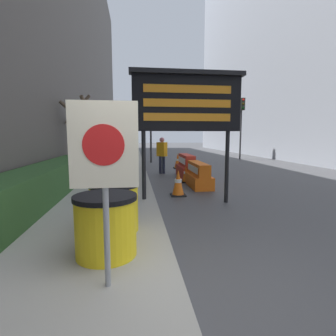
{
  "coord_description": "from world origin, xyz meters",
  "views": [
    {
      "loc": [
        -0.5,
        -2.45,
        1.68
      ],
      "look_at": [
        0.47,
        5.15,
        0.73
      ],
      "focal_mm": 28.0,
      "sensor_mm": 36.0,
      "label": 1
    }
  ],
  "objects_px": {
    "barrel_drum_foreground": "(106,225)",
    "traffic_light_far_side": "(242,115)",
    "traffic_light_near_curb": "(151,116)",
    "traffic_cone_mid": "(186,174)",
    "traffic_cone_far": "(178,161)",
    "message_board": "(187,103)",
    "pedestrian_worker": "(162,152)",
    "jersey_barrier_orange_far": "(198,176)",
    "jersey_barrier_red_striped": "(186,167)",
    "barrel_drum_middle": "(114,206)",
    "warning_sign": "(104,159)",
    "traffic_cone_near": "(178,183)"
  },
  "relations": [
    {
      "from": "traffic_cone_far",
      "to": "barrel_drum_middle",
      "type": "bearing_deg",
      "value": -105.64
    },
    {
      "from": "traffic_light_near_curb",
      "to": "traffic_light_far_side",
      "type": "height_order",
      "value": "traffic_light_far_side"
    },
    {
      "from": "barrel_drum_foreground",
      "to": "barrel_drum_middle",
      "type": "bearing_deg",
      "value": 87.72
    },
    {
      "from": "traffic_cone_near",
      "to": "pedestrian_worker",
      "type": "distance_m",
      "value": 4.44
    },
    {
      "from": "jersey_barrier_orange_far",
      "to": "jersey_barrier_red_striped",
      "type": "distance_m",
      "value": 2.0
    },
    {
      "from": "traffic_cone_mid",
      "to": "traffic_cone_far",
      "type": "bearing_deg",
      "value": 84.68
    },
    {
      "from": "warning_sign",
      "to": "barrel_drum_foreground",
      "type": "bearing_deg",
      "value": 96.83
    },
    {
      "from": "barrel_drum_middle",
      "to": "traffic_light_far_side",
      "type": "distance_m",
      "value": 16.08
    },
    {
      "from": "jersey_barrier_orange_far",
      "to": "barrel_drum_middle",
      "type": "bearing_deg",
      "value": -119.87
    },
    {
      "from": "traffic_cone_mid",
      "to": "traffic_light_near_curb",
      "type": "distance_m",
      "value": 7.59
    },
    {
      "from": "traffic_light_near_curb",
      "to": "jersey_barrier_orange_far",
      "type": "bearing_deg",
      "value": -82.27
    },
    {
      "from": "barrel_drum_middle",
      "to": "traffic_cone_near",
      "type": "xyz_separation_m",
      "value": [
        1.54,
        2.95,
        -0.18
      ]
    },
    {
      "from": "traffic_cone_far",
      "to": "traffic_light_far_side",
      "type": "height_order",
      "value": "traffic_light_far_side"
    },
    {
      "from": "jersey_barrier_red_striped",
      "to": "traffic_cone_near",
      "type": "height_order",
      "value": "jersey_barrier_red_striped"
    },
    {
      "from": "jersey_barrier_orange_far",
      "to": "barrel_drum_foreground",
      "type": "bearing_deg",
      "value": -115.72
    },
    {
      "from": "traffic_cone_mid",
      "to": "traffic_cone_far",
      "type": "height_order",
      "value": "traffic_cone_far"
    },
    {
      "from": "jersey_barrier_red_striped",
      "to": "pedestrian_worker",
      "type": "height_order",
      "value": "pedestrian_worker"
    },
    {
      "from": "warning_sign",
      "to": "traffic_cone_mid",
      "type": "height_order",
      "value": "warning_sign"
    },
    {
      "from": "barrel_drum_foreground",
      "to": "traffic_light_far_side",
      "type": "bearing_deg",
      "value": 61.62
    },
    {
      "from": "traffic_cone_near",
      "to": "traffic_cone_mid",
      "type": "relative_size",
      "value": 1.22
    },
    {
      "from": "barrel_drum_foreground",
      "to": "barrel_drum_middle",
      "type": "relative_size",
      "value": 1.0
    },
    {
      "from": "warning_sign",
      "to": "traffic_light_near_curb",
      "type": "relative_size",
      "value": 0.47
    },
    {
      "from": "traffic_cone_far",
      "to": "traffic_light_far_side",
      "type": "xyz_separation_m",
      "value": [
        5.34,
        4.65,
        2.72
      ]
    },
    {
      "from": "message_board",
      "to": "barrel_drum_middle",
      "type": "bearing_deg",
      "value": -127.8
    },
    {
      "from": "traffic_cone_near",
      "to": "jersey_barrier_orange_far",
      "type": "bearing_deg",
      "value": 55.25
    },
    {
      "from": "barrel_drum_middle",
      "to": "message_board",
      "type": "relative_size",
      "value": 0.25
    },
    {
      "from": "barrel_drum_foreground",
      "to": "pedestrian_worker",
      "type": "height_order",
      "value": "pedestrian_worker"
    },
    {
      "from": "jersey_barrier_orange_far",
      "to": "traffic_cone_far",
      "type": "bearing_deg",
      "value": 88.6
    },
    {
      "from": "warning_sign",
      "to": "jersey_barrier_red_striped",
      "type": "bearing_deg",
      "value": 73.14
    },
    {
      "from": "barrel_drum_middle",
      "to": "traffic_light_near_curb",
      "type": "bearing_deg",
      "value": 83.58
    },
    {
      "from": "jersey_barrier_red_striped",
      "to": "traffic_light_near_curb",
      "type": "relative_size",
      "value": 0.44
    },
    {
      "from": "barrel_drum_foreground",
      "to": "traffic_cone_mid",
      "type": "xyz_separation_m",
      "value": [
        2.21,
        5.91,
        -0.25
      ]
    },
    {
      "from": "barrel_drum_foreground",
      "to": "message_board",
      "type": "xyz_separation_m",
      "value": [
        1.63,
        2.94,
        1.9
      ]
    },
    {
      "from": "message_board",
      "to": "traffic_cone_near",
      "type": "bearing_deg",
      "value": 93.18
    },
    {
      "from": "traffic_cone_near",
      "to": "traffic_cone_far",
      "type": "bearing_deg",
      "value": 80.68
    },
    {
      "from": "barrel_drum_foreground",
      "to": "barrel_drum_middle",
      "type": "distance_m",
      "value": 0.89
    },
    {
      "from": "barrel_drum_foreground",
      "to": "traffic_light_far_side",
      "type": "relative_size",
      "value": 0.19
    },
    {
      "from": "barrel_drum_middle",
      "to": "traffic_cone_far",
      "type": "distance_m",
      "value": 9.48
    },
    {
      "from": "jersey_barrier_red_striped",
      "to": "traffic_cone_mid",
      "type": "distance_m",
      "value": 1.25
    },
    {
      "from": "jersey_barrier_red_striped",
      "to": "pedestrian_worker",
      "type": "xyz_separation_m",
      "value": [
        -0.89,
        1.11,
        0.55
      ]
    },
    {
      "from": "traffic_cone_mid",
      "to": "traffic_cone_far",
      "type": "xyz_separation_m",
      "value": [
        0.38,
        4.1,
        0.09
      ]
    },
    {
      "from": "warning_sign",
      "to": "jersey_barrier_red_striped",
      "type": "xyz_separation_m",
      "value": [
        2.38,
        7.86,
        -1.05
      ]
    },
    {
      "from": "barrel_drum_foreground",
      "to": "warning_sign",
      "type": "bearing_deg",
      "value": -83.17
    },
    {
      "from": "message_board",
      "to": "pedestrian_worker",
      "type": "xyz_separation_m",
      "value": [
        -0.04,
        5.3,
        -1.49
      ]
    },
    {
      "from": "warning_sign",
      "to": "traffic_cone_mid",
      "type": "relative_size",
      "value": 3.05
    },
    {
      "from": "barrel_drum_foreground",
      "to": "jersey_barrier_orange_far",
      "type": "distance_m",
      "value": 5.7
    },
    {
      "from": "jersey_barrier_orange_far",
      "to": "traffic_cone_near",
      "type": "xyz_separation_m",
      "value": [
        -0.89,
        -1.29,
        0.01
      ]
    },
    {
      "from": "jersey_barrier_red_striped",
      "to": "message_board",
      "type": "bearing_deg",
      "value": -101.4
    },
    {
      "from": "barrel_drum_foreground",
      "to": "jersey_barrier_red_striped",
      "type": "bearing_deg",
      "value": 70.89
    },
    {
      "from": "warning_sign",
      "to": "pedestrian_worker",
      "type": "height_order",
      "value": "warning_sign"
    }
  ]
}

